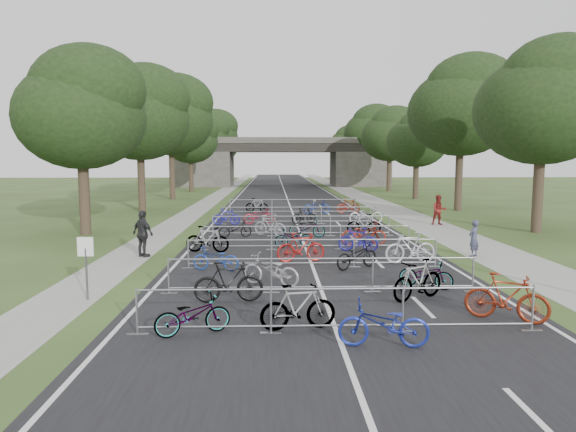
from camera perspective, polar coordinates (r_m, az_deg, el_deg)
name	(u,v)px	position (r m, az deg, el deg)	size (l,w,h in m)	color
ground	(337,333)	(12.28, 5.45, -12.80)	(200.00, 200.00, 0.00)	#33451D
road	(285,192)	(61.66, -0.34, 2.64)	(11.00, 140.00, 0.01)	black
sidewalk_right	(351,192)	(62.36, 7.04, 2.64)	(3.00, 140.00, 0.01)	gray
sidewalk_left	(222,192)	(61.93, -7.30, 2.61)	(2.00, 140.00, 0.01)	gray
lane_markings	(285,192)	(61.66, -0.34, 2.64)	(0.12, 140.00, 0.00)	silver
overpass_bridge	(283,162)	(76.52, -0.61, 6.01)	(31.00, 8.00, 7.05)	#3F3B38
park_sign	(86,256)	(15.69, -21.55, -4.20)	(0.45, 0.06, 1.83)	#4C4C51
tree_left_0	(82,111)	(29.27, -21.91, 10.75)	(6.72, 6.72, 10.25)	#33261C
tree_right_0	(545,104)	(31.21, 26.69, 11.04)	(7.17, 7.17, 10.93)	#33261C
tree_left_1	(141,115)	(40.79, -16.07, 10.74)	(7.56, 7.56, 11.53)	#33261C
tree_right_1	(463,108)	(42.22, 18.88, 11.31)	(8.18, 8.18, 12.47)	#33261C
tree_left_2	(172,117)	(52.54, -12.82, 10.69)	(8.40, 8.40, 12.81)	#33261C
tree_right_2	(418,139)	(53.50, 14.26, 8.24)	(6.16, 6.16, 9.39)	#33261C
tree_left_3	(191,138)	(64.25, -10.71, 8.47)	(6.72, 6.72, 10.25)	#33261C
tree_right_3	(391,135)	(65.15, 11.36, 8.81)	(7.17, 7.17, 10.93)	#33261C
tree_left_4	(204,136)	(76.15, -9.31, 8.77)	(7.56, 7.56, 11.53)	#33261C
tree_right_4	(372,132)	(76.93, 9.33, 9.19)	(8.18, 8.18, 12.47)	#33261C
tree_left_5	(213,134)	(88.09, -8.28, 8.98)	(8.40, 8.40, 12.81)	#33261C
tree_right_5	(358,147)	(88.66, 7.82, 7.57)	(6.16, 6.16, 9.39)	#33261C
tree_left_6	(221,146)	(99.96, -7.48, 7.74)	(6.72, 6.72, 10.25)	#33261C
tree_right_6	(348,144)	(100.54, 6.69, 7.99)	(7.17, 7.17, 10.93)	#33261C
barrier_row_0	(337,310)	(12.11, 5.48, -10.36)	(9.70, 0.08, 1.10)	#9B9DA2
barrier_row_1	(322,275)	(15.57, 3.82, -6.56)	(9.70, 0.08, 1.10)	#9B9DA2
barrier_row_2	(313,253)	(19.09, 2.78, -4.14)	(9.70, 0.08, 1.10)	#9B9DA2
barrier_row_3	(306,237)	(22.82, 2.03, -2.40)	(9.70, 0.08, 1.10)	#9B9DA2
barrier_row_4	(301,226)	(26.78, 1.47, -1.09)	(9.70, 0.08, 1.10)	#9B9DA2
barrier_row_5	(297,215)	(31.73, 0.97, 0.08)	(9.70, 0.08, 1.10)	#9B9DA2
barrier_row_6	(293,206)	(37.70, 0.54, 1.08)	(9.70, 0.08, 1.10)	#9B9DA2
bike_0	(193,315)	(12.15, -10.55, -10.79)	(0.62, 1.77, 0.93)	#9B9DA2
bike_1	(298,307)	(12.25, 1.12, -10.13)	(0.51, 1.82, 1.10)	#9B9DA2
bike_2	(384,325)	(11.36, 10.61, -11.77)	(0.68, 1.95, 1.03)	navy
bike_3	(507,298)	(13.94, 23.12, -8.37)	(0.57, 2.01, 1.21)	maroon
bike_4	(229,282)	(14.60, -6.62, -7.31)	(0.55, 1.95, 1.17)	black
bike_5	(271,270)	(16.35, -1.95, -6.07)	(0.67, 1.92, 1.01)	#9E9DA4
bike_6	(418,280)	(15.19, 14.24, -6.93)	(0.55, 1.94, 1.17)	#9B9DA2
bike_7	(426,274)	(16.65, 15.09, -6.28)	(0.59, 1.68, 0.88)	#9B9DA2
bike_8	(216,259)	(18.71, -8.02, -4.71)	(0.59, 1.70, 0.90)	#1B3C99
bike_9	(301,248)	(20.03, 1.45, -3.53)	(0.55, 1.93, 1.16)	maroon
bike_10	(357,255)	(19.02, 7.65, -4.37)	(0.66, 1.90, 1.00)	black
bike_11	(410,248)	(20.35, 13.45, -3.45)	(0.58, 2.05, 1.23)	#BBBAC3
bike_12	(207,239)	(22.35, -8.95, -2.59)	(0.54, 1.91, 1.15)	#9B9DA2
bike_13	(294,238)	(23.32, 0.65, -2.43)	(0.61, 1.75, 0.92)	#9B9DA2
bike_14	(358,240)	(22.50, 7.81, -2.64)	(0.49, 1.73, 1.04)	navy
bike_15	(364,234)	(24.13, 8.41, -1.97)	(0.73, 2.10, 1.10)	maroon
bike_16	(235,229)	(26.39, -5.89, -1.45)	(0.59, 1.70, 0.89)	black
bike_17	(270,226)	(26.60, -2.01, -1.09)	(0.54, 1.91, 1.15)	#95969C
bike_18	(307,228)	(26.43, 2.15, -1.32)	(0.65, 1.85, 0.97)	#9B9DA2
bike_19	(364,224)	(27.65, 8.43, -0.92)	(0.51, 1.81, 1.09)	#9B9DA2
bike_20	(227,217)	(31.45, -6.85, -0.10)	(0.47, 1.68, 1.01)	#201C9B
bike_21	(259,216)	(31.81, -3.24, 0.02)	(0.67, 1.92, 1.01)	maroon
bike_22	(304,216)	(31.79, 1.77, 0.01)	(0.47, 1.66, 1.00)	black
bike_23	(366,215)	(32.18, 8.64, 0.13)	(0.75, 2.14, 1.12)	#B1B2BA
bike_25	(257,205)	(38.66, -3.47, 1.19)	(0.50, 1.79, 1.07)	#9B9DA2
bike_26	(317,207)	(37.69, 3.21, 1.05)	(0.70, 2.01, 1.06)	navy
bike_27	(348,206)	(38.31, 6.74, 1.13)	(0.51, 1.82, 1.09)	#9D2816
pedestrian_a	(474,238)	(22.47, 19.95, -2.36)	(0.56, 0.37, 1.53)	#353750
pedestrian_b	(439,210)	(32.54, 16.42, 0.62)	(0.89, 0.69, 1.82)	maroon
pedestrian_c	(143,234)	(21.82, -15.81, -1.94)	(1.13, 0.47, 1.92)	black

